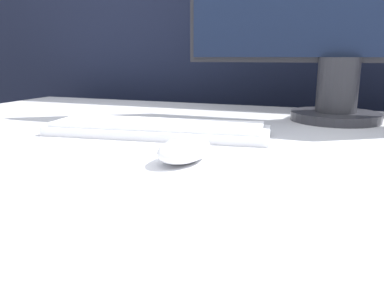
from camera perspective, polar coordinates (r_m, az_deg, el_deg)
name	(u,v)px	position (r m, az deg, el deg)	size (l,w,h in m)	color
partition_panel	(279,123)	(1.27, 13.14, 3.10)	(5.00, 0.03, 1.33)	black
computer_mouse_near	(184,150)	(0.52, -1.15, -0.91)	(0.08, 0.11, 0.03)	white
keyboard	(157,129)	(0.70, -5.37, 2.35)	(0.43, 0.17, 0.02)	white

